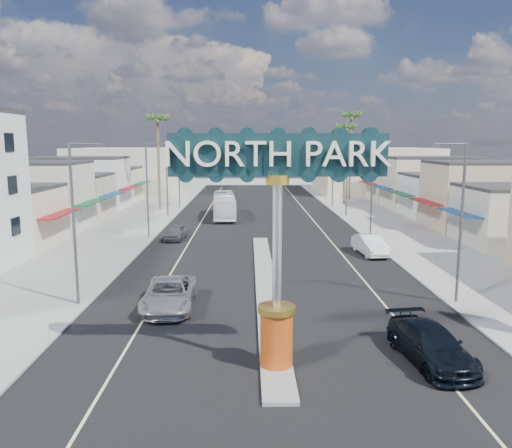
{
  "coord_description": "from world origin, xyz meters",
  "views": [
    {
      "loc": [
        -1.12,
        -16.86,
        8.96
      ],
      "look_at": [
        -0.69,
        9.8,
        4.61
      ],
      "focal_mm": 35.0,
      "sensor_mm": 36.0,
      "label": 1
    }
  ],
  "objects_px": {
    "palm_right_mid": "(346,131)",
    "gateway_sign": "(277,223)",
    "palm_left_far": "(157,123)",
    "car_parked_right": "(370,245)",
    "streetlight_l_near": "(76,216)",
    "palm_right_far": "(351,120)",
    "streetlight_r_mid": "(370,185)",
    "suv_left": "(169,294)",
    "traffic_signal_right": "(332,182)",
    "streetlight_r_near": "(459,215)",
    "suv_right": "(431,345)",
    "streetlight_l_mid": "(149,185)",
    "streetlight_l_far": "(180,171)",
    "city_bus": "(224,205)",
    "car_parked_left": "(176,232)",
    "traffic_signal_left": "(182,182)",
    "streetlight_r_far": "(332,171)"
  },
  "relations": [
    {
      "from": "suv_right",
      "to": "city_bus",
      "type": "bearing_deg",
      "value": 96.54
    },
    {
      "from": "car_parked_right",
      "to": "streetlight_r_mid",
      "type": "bearing_deg",
      "value": 70.43
    },
    {
      "from": "streetlight_l_far",
      "to": "palm_left_far",
      "type": "bearing_deg",
      "value": -142.08
    },
    {
      "from": "gateway_sign",
      "to": "streetlight_r_far",
      "type": "bearing_deg",
      "value": 78.22
    },
    {
      "from": "streetlight_l_near",
      "to": "streetlight_l_mid",
      "type": "relative_size",
      "value": 1.0
    },
    {
      "from": "palm_left_far",
      "to": "palm_right_far",
      "type": "height_order",
      "value": "palm_right_far"
    },
    {
      "from": "streetlight_l_far",
      "to": "palm_right_far",
      "type": "height_order",
      "value": "palm_right_far"
    },
    {
      "from": "streetlight_r_mid",
      "to": "suv_left",
      "type": "bearing_deg",
      "value": -127.63
    },
    {
      "from": "palm_right_mid",
      "to": "car_parked_right",
      "type": "height_order",
      "value": "palm_right_mid"
    },
    {
      "from": "streetlight_r_near",
      "to": "car_parked_left",
      "type": "height_order",
      "value": "streetlight_r_near"
    },
    {
      "from": "streetlight_r_mid",
      "to": "palm_left_far",
      "type": "bearing_deg",
      "value": 139.52
    },
    {
      "from": "streetlight_l_far",
      "to": "car_parked_right",
      "type": "relative_size",
      "value": 1.87
    },
    {
      "from": "streetlight_r_mid",
      "to": "gateway_sign",
      "type": "bearing_deg",
      "value": -110.42
    },
    {
      "from": "traffic_signal_left",
      "to": "car_parked_left",
      "type": "relative_size",
      "value": 1.47
    },
    {
      "from": "gateway_sign",
      "to": "streetlight_r_mid",
      "type": "distance_m",
      "value": 29.91
    },
    {
      "from": "city_bus",
      "to": "palm_right_mid",
      "type": "bearing_deg",
      "value": 34.21
    },
    {
      "from": "palm_left_far",
      "to": "city_bus",
      "type": "distance_m",
      "value": 15.23
    },
    {
      "from": "palm_right_mid",
      "to": "palm_right_far",
      "type": "bearing_deg",
      "value": 71.57
    },
    {
      "from": "traffic_signal_left",
      "to": "palm_right_far",
      "type": "height_order",
      "value": "palm_right_far"
    },
    {
      "from": "streetlight_l_mid",
      "to": "city_bus",
      "type": "xyz_separation_m",
      "value": [
        6.42,
        12.86,
        -3.57
      ]
    },
    {
      "from": "streetlight_r_near",
      "to": "palm_right_far",
      "type": "distance_m",
      "value": 52.71
    },
    {
      "from": "streetlight_r_mid",
      "to": "car_parked_left",
      "type": "distance_m",
      "value": 18.87
    },
    {
      "from": "suv_left",
      "to": "streetlight_l_mid",
      "type": "bearing_deg",
      "value": 101.96
    },
    {
      "from": "streetlight_l_mid",
      "to": "palm_right_far",
      "type": "bearing_deg",
      "value": 51.52
    },
    {
      "from": "gateway_sign",
      "to": "streetlight_l_near",
      "type": "height_order",
      "value": "gateway_sign"
    },
    {
      "from": "streetlight_r_near",
      "to": "suv_right",
      "type": "distance_m",
      "value": 9.58
    },
    {
      "from": "streetlight_l_mid",
      "to": "palm_right_mid",
      "type": "height_order",
      "value": "palm_right_mid"
    },
    {
      "from": "gateway_sign",
      "to": "streetlight_l_mid",
      "type": "bearing_deg",
      "value": 110.42
    },
    {
      "from": "streetlight_l_mid",
      "to": "streetlight_l_far",
      "type": "xyz_separation_m",
      "value": [
        0.0,
        22.0,
        0.0
      ]
    },
    {
      "from": "suv_right",
      "to": "palm_right_far",
      "type": "bearing_deg",
      "value": 73.88
    },
    {
      "from": "streetlight_r_near",
      "to": "palm_left_far",
      "type": "height_order",
      "value": "palm_left_far"
    },
    {
      "from": "traffic_signal_left",
      "to": "streetlight_l_mid",
      "type": "distance_m",
      "value": 14.07
    },
    {
      "from": "streetlight_r_far",
      "to": "palm_right_far",
      "type": "distance_m",
      "value": 13.21
    },
    {
      "from": "traffic_signal_right",
      "to": "palm_right_far",
      "type": "distance_m",
      "value": 20.59
    },
    {
      "from": "streetlight_l_near",
      "to": "palm_right_far",
      "type": "relative_size",
      "value": 0.64
    },
    {
      "from": "traffic_signal_left",
      "to": "streetlight_l_near",
      "type": "bearing_deg",
      "value": -92.1
    },
    {
      "from": "gateway_sign",
      "to": "suv_left",
      "type": "distance_m",
      "value": 10.54
    },
    {
      "from": "palm_left_far",
      "to": "car_parked_right",
      "type": "bearing_deg",
      "value": -51.63
    },
    {
      "from": "palm_right_mid",
      "to": "gateway_sign",
      "type": "bearing_deg",
      "value": -103.53
    },
    {
      "from": "traffic_signal_right",
      "to": "streetlight_l_mid",
      "type": "bearing_deg",
      "value": -144.5
    },
    {
      "from": "palm_right_mid",
      "to": "palm_right_far",
      "type": "relative_size",
      "value": 0.86
    },
    {
      "from": "palm_left_far",
      "to": "city_bus",
      "type": "relative_size",
      "value": 1.22
    },
    {
      "from": "palm_right_far",
      "to": "city_bus",
      "type": "relative_size",
      "value": 1.31
    },
    {
      "from": "streetlight_r_near",
      "to": "streetlight_l_mid",
      "type": "bearing_deg",
      "value": 136.21
    },
    {
      "from": "palm_right_far",
      "to": "streetlight_l_mid",
      "type": "bearing_deg",
      "value": -128.48
    },
    {
      "from": "gateway_sign",
      "to": "traffic_signal_right",
      "type": "xyz_separation_m",
      "value": [
        9.18,
        42.02,
        -1.65
      ]
    },
    {
      "from": "streetlight_l_far",
      "to": "palm_left_far",
      "type": "xyz_separation_m",
      "value": [
        -2.57,
        -2.0,
        6.43
      ]
    },
    {
      "from": "gateway_sign",
      "to": "car_parked_right",
      "type": "distance_m",
      "value": 22.9
    },
    {
      "from": "gateway_sign",
      "to": "city_bus",
      "type": "bearing_deg",
      "value": 95.6
    },
    {
      "from": "streetlight_l_far",
      "to": "palm_right_mid",
      "type": "distance_m",
      "value": 24.41
    }
  ]
}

